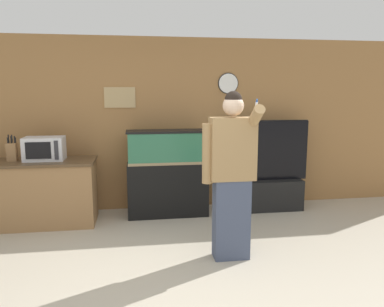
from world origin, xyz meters
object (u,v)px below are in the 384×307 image
(microwave, at_px, (44,149))
(aquarium_on_stand, at_px, (168,173))
(person_standing, at_px, (231,174))
(knife_block, at_px, (12,152))
(counter_island, at_px, (41,193))
(tv_on_stand, at_px, (268,184))

(microwave, height_order, aquarium_on_stand, aquarium_on_stand)
(person_standing, bearing_deg, knife_block, 151.45)
(counter_island, bearing_deg, tv_on_stand, 3.12)
(tv_on_stand, height_order, person_standing, person_standing)
(knife_block, distance_m, person_standing, 2.99)
(aquarium_on_stand, height_order, tv_on_stand, tv_on_stand)
(counter_island, relative_size, aquarium_on_stand, 1.17)
(counter_island, xyz_separation_m, microwave, (0.08, 0.03, 0.60))
(counter_island, bearing_deg, knife_block, 176.64)
(aquarium_on_stand, relative_size, tv_on_stand, 0.91)
(knife_block, relative_size, aquarium_on_stand, 0.28)
(counter_island, distance_m, knife_block, 0.66)
(microwave, height_order, person_standing, person_standing)
(microwave, distance_m, aquarium_on_stand, 1.72)
(knife_block, height_order, aquarium_on_stand, aquarium_on_stand)
(knife_block, xyz_separation_m, tv_on_stand, (3.63, 0.16, -0.61))
(counter_island, distance_m, microwave, 0.60)
(counter_island, xyz_separation_m, tv_on_stand, (3.30, 0.18, -0.04))
(knife_block, bearing_deg, microwave, 0.75)
(knife_block, height_order, person_standing, person_standing)
(tv_on_stand, bearing_deg, microwave, -177.25)
(tv_on_stand, bearing_deg, knife_block, -177.48)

